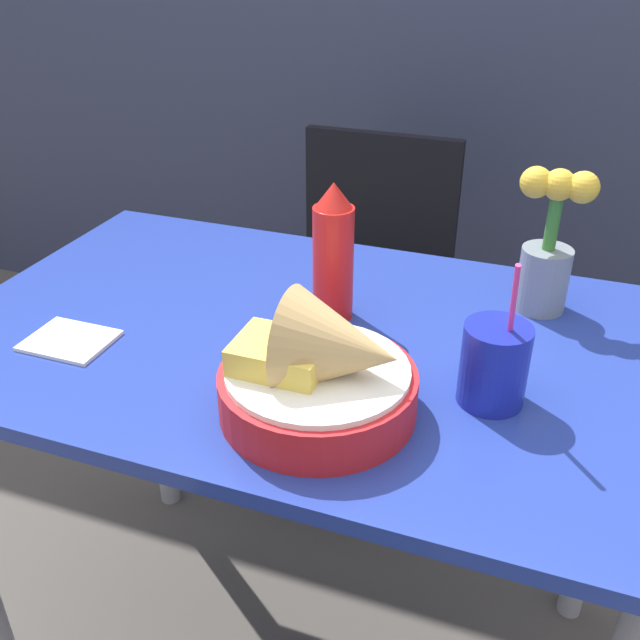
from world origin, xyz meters
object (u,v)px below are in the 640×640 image
chair_far_window (368,277)px  ketchup_bottle (333,254)px  food_basket (324,374)px  drink_cup (494,367)px  flower_vase (548,248)px

chair_far_window → ketchup_bottle: ketchup_bottle is taller
chair_far_window → food_basket: bearing=-77.3°
drink_cup → flower_vase: bearing=82.6°
chair_far_window → drink_cup: 0.94m
drink_cup → flower_vase: (0.04, 0.29, 0.05)m
ketchup_bottle → food_basket: bearing=-73.2°
ketchup_bottle → flower_vase: 0.34m
drink_cup → food_basket: bearing=-152.5°
flower_vase → food_basket: bearing=-121.1°
food_basket → flower_vase: flower_vase is taller
chair_far_window → food_basket: food_basket is taller
chair_far_window → ketchup_bottle: bearing=-79.0°
flower_vase → drink_cup: bearing=-97.4°
food_basket → drink_cup: 0.22m
ketchup_bottle → drink_cup: 0.31m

